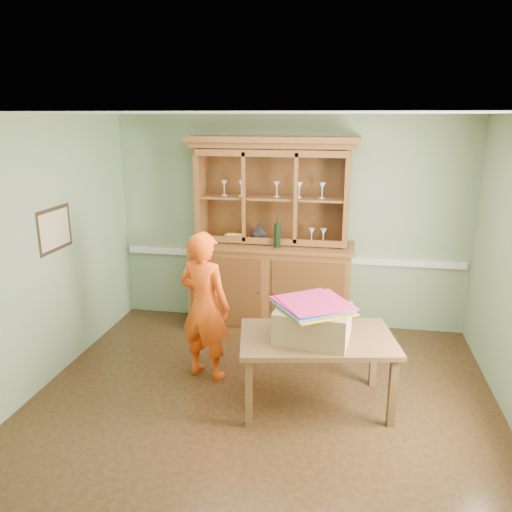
% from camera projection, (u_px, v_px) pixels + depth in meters
% --- Properties ---
extents(floor, '(4.50, 4.50, 0.00)m').
position_uv_depth(floor, '(263.00, 400.00, 4.88)').
color(floor, '#4D3519').
rests_on(floor, ground).
extents(ceiling, '(4.50, 4.50, 0.00)m').
position_uv_depth(ceiling, '(264.00, 113.00, 4.15)').
color(ceiling, white).
rests_on(ceiling, wall_back).
extents(wall_back, '(4.50, 0.00, 4.50)m').
position_uv_depth(wall_back, '(289.00, 223.00, 6.41)').
color(wall_back, gray).
rests_on(wall_back, floor).
extents(wall_left, '(0.00, 4.00, 4.00)m').
position_uv_depth(wall_left, '(38.00, 256.00, 4.91)').
color(wall_left, gray).
rests_on(wall_left, floor).
extents(wall_front, '(4.50, 0.00, 4.50)m').
position_uv_depth(wall_front, '(199.00, 378.00, 2.62)').
color(wall_front, gray).
rests_on(wall_front, floor).
extents(chair_rail, '(4.41, 0.05, 0.08)m').
position_uv_depth(chair_rail, '(289.00, 257.00, 6.51)').
color(chair_rail, white).
rests_on(chair_rail, wall_back).
extents(framed_map, '(0.03, 0.60, 0.46)m').
position_uv_depth(framed_map, '(55.00, 229.00, 5.14)').
color(framed_map, '#302113').
rests_on(framed_map, wall_left).
extents(china_hutch, '(2.08, 0.69, 2.44)m').
position_uv_depth(china_hutch, '(271.00, 265.00, 6.31)').
color(china_hutch, brown).
rests_on(china_hutch, floor).
extents(dining_table, '(1.55, 1.10, 0.71)m').
position_uv_depth(dining_table, '(317.00, 344.00, 4.64)').
color(dining_table, brown).
rests_on(dining_table, floor).
extents(cardboard_box, '(0.70, 0.58, 0.30)m').
position_uv_depth(cardboard_box, '(313.00, 324.00, 4.52)').
color(cardboard_box, '#93754C').
rests_on(cardboard_box, dining_table).
extents(kite_stack, '(0.78, 0.78, 0.06)m').
position_uv_depth(kite_stack, '(313.00, 305.00, 4.48)').
color(kite_stack, orange).
rests_on(kite_stack, cardboard_box).
extents(person, '(0.66, 0.53, 1.58)m').
position_uv_depth(person, '(205.00, 306.00, 5.14)').
color(person, '#FF5010').
rests_on(person, floor).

